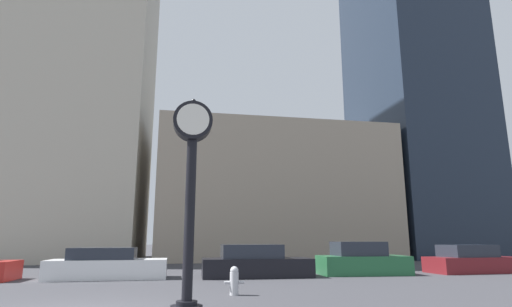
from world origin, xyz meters
name	(u,v)px	position (x,y,z in m)	size (l,w,h in m)	color
building_tall_tower	(64,35)	(-8.36, 24.00, 18.79)	(14.75, 12.00, 37.57)	#BCB29E
building_storefront_row	(270,195)	(9.67, 24.00, 5.30)	(18.62, 12.00, 10.59)	gray
building_glass_modern	(411,83)	(24.12, 24.00, 16.72)	(9.21, 12.00, 33.44)	#1E2838
street_clock	(191,170)	(2.37, 0.10, 3.33)	(0.99, 0.75, 5.20)	black
car_white	(107,265)	(-0.80, 8.21, 0.54)	(4.79, 1.81, 1.27)	silver
car_black	(256,263)	(5.44, 7.84, 0.58)	(4.78, 1.94, 1.39)	black
car_green	(362,261)	(10.52, 8.11, 0.63)	(4.15, 2.10, 1.50)	#236038
car_maroon	(471,261)	(16.26, 8.12, 0.56)	(4.51, 2.05, 1.34)	maroon
fire_hydrant_near	(234,280)	(3.80, 2.45, 0.42)	(0.60, 0.26, 0.83)	#B7B7BC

